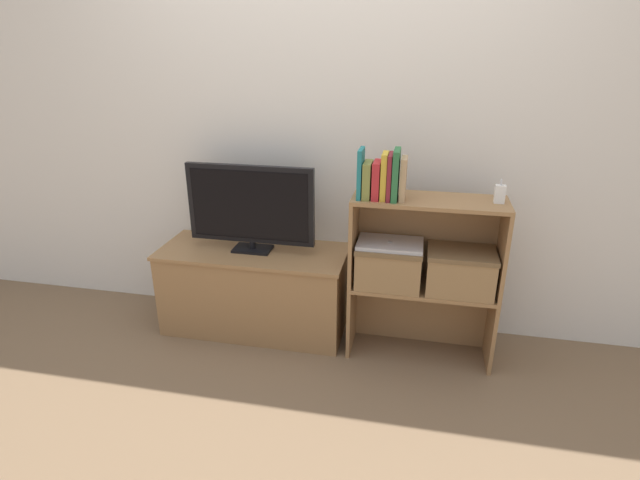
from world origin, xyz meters
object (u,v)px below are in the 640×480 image
Objects in this scene: book_teal at (361,173)px; baby_monitor at (500,194)px; book_mustard at (384,176)px; book_tan at (403,179)px; book_forest at (396,175)px; storage_basket_right at (460,269)px; book_maroon at (390,177)px; laptop at (390,244)px; book_crimson at (377,180)px; tv at (250,206)px; storage_basket_left at (389,263)px; tv_stand at (255,289)px; book_olive at (367,180)px.

baby_monitor is at bearing 3.58° from book_teal.
book_tan is (0.09, 0.00, -0.01)m from book_mustard.
book_forest is 0.61m from storage_basket_right.
laptop is (0.02, 0.03, -0.37)m from book_maroon.
book_crimson is at bearing -161.71° from laptop.
tv is 0.80m from book_mustard.
book_maroon is 0.91× the size of book_forest.
storage_basket_left is at bearing 31.06° from book_mustard.
book_teal reaches higher than storage_basket_right.
book_tan is 0.62× the size of laptop.
book_mustard is at bearing -0.00° from book_teal.
baby_monitor is 0.35× the size of laptop.
book_crimson is at bearing -176.53° from storage_basket_right.
book_crimson is at bearing 180.00° from book_tan.
book_tan is at bearing 0.00° from book_forest.
tv_stand is 1.21m from storage_basket_right.
storage_basket_left is (-0.01, 0.03, -0.49)m from book_forest.
tv_stand is at bearing 171.41° from book_maroon.
book_mustard is at bearing 180.00° from book_maroon.
book_forest is at bearing -68.62° from laptop.
baby_monitor is at bearing 5.89° from storage_basket_right.
baby_monitor is at bearing 3.77° from book_olive.
tv_stand is 0.90m from laptop.
tv_stand is at bearing 173.55° from laptop.
tv is at bearing 173.66° from laptop.
book_teal is 0.12m from book_mustard.
storage_basket_right is (1.17, -0.09, 0.29)m from tv_stand.
book_olive is 0.37m from laptop.
tv_stand is 0.85m from storage_basket_left.
tv is at bearing 170.77° from book_crimson.
book_crimson is (0.08, -0.00, -0.03)m from book_teal.
book_olive is 0.05m from book_crimson.
book_olive is 0.73× the size of book_forest.
storage_basket_right is (0.45, 0.03, -0.46)m from book_crimson.
book_maroon is (0.78, -0.12, 0.24)m from tv.
book_mustard is 0.49m from storage_basket_left.
tv is 3.92× the size of book_crimson.
storage_basket_left is (0.08, 0.03, -0.46)m from book_crimson.
book_maroon is 0.62m from storage_basket_right.
book_olive is 0.86× the size of book_tan.
book_olive is at bearing -176.84° from storage_basket_right.
book_crimson is 0.47m from storage_basket_left.
book_maroon reaches higher than storage_basket_right.
book_teal is 0.99× the size of book_forest.
book_olive is 0.11m from book_maroon.
book_maroon reaches higher than book_olive.
book_olive is (0.04, -0.00, -0.03)m from book_teal.
baby_monitor is (0.51, 0.04, -0.08)m from book_forest.
laptop is at bearing 56.64° from book_maroon.
storage_basket_right is (0.37, 0.00, 0.00)m from storage_basket_left.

